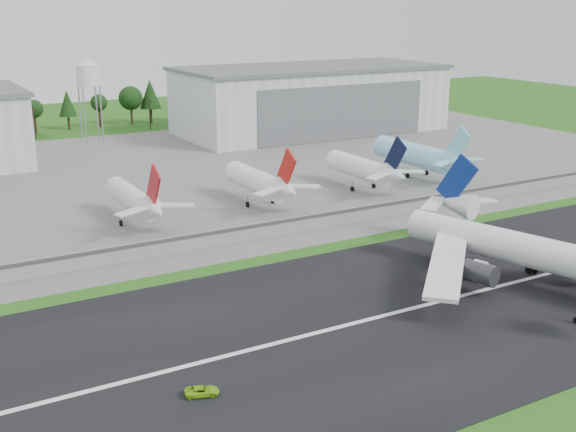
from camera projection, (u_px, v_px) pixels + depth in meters
ground at (458, 331)px, 108.91m from camera, size 600.00×600.00×0.00m
runway at (415, 308)px, 117.22m from camera, size 320.00×60.00×0.10m
runway_centerline at (415, 308)px, 117.21m from camera, size 220.00×1.00×0.02m
apron at (171, 175)px, 208.85m from camera, size 320.00×150.00×0.10m
blast_fence at (280, 227)px, 154.20m from camera, size 240.00×0.61×3.50m
hangar_east at (311, 99)px, 278.48m from camera, size 102.00×47.00×25.20m
water_tower at (88, 73)px, 253.73m from camera, size 8.40×8.40×29.40m
utility_poles at (95, 134)px, 275.51m from camera, size 230.00×3.00×12.00m
treeline at (85, 129)px, 288.00m from camera, size 320.00×16.00×22.00m
main_airliner at (522, 257)px, 126.61m from camera, size 54.95×58.19×18.17m
ground_vehicle at (202, 391)px, 90.74m from camera, size 4.77×3.26×1.21m
parked_jet_red_a at (137, 200)px, 159.39m from camera, size 7.36×31.29×16.40m
parked_jet_red_b at (263, 183)px, 174.39m from camera, size 7.36×31.29×16.63m
parked_jet_navy at (367, 169)px, 189.13m from camera, size 7.36×31.29×16.62m
parked_jet_skyblue at (421, 155)px, 203.98m from camera, size 7.36×37.29×17.08m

